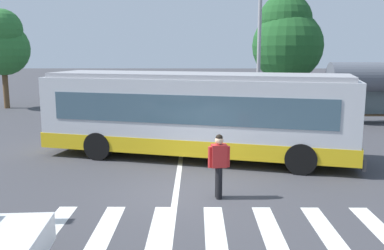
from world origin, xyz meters
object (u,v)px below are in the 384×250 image
Objects in this scene: parked_car_silver at (224,100)px; parked_car_white at (264,99)px; parked_car_charcoal at (99,99)px; background_tree_right at (287,38)px; pedestrian_crossing_street at (219,162)px; parked_car_black at (138,99)px; city_transit_bus at (196,115)px; twin_arm_street_lamp at (260,15)px; background_tree_left at (2,43)px; bus_stop_shelter at (373,78)px; parked_car_blue at (183,98)px.

parked_car_white is at bearing 11.54° from parked_car_silver.
parked_car_silver is at bearing -1.92° from parked_car_charcoal.
parked_car_white is at bearing -122.34° from background_tree_right.
pedestrian_crossing_street is 16.81m from parked_car_white.
parked_car_black is 11.38m from background_tree_right.
city_transit_bus is at bearing 98.18° from pedestrian_crossing_street.
twin_arm_street_lamp reaches higher than city_transit_bus.
twin_arm_street_lamp is at bearing -104.02° from parked_car_white.
background_tree_left is (-13.33, 17.17, 3.34)m from pedestrian_crossing_street.
parked_car_silver is (1.17, 15.83, -0.20)m from pedestrian_crossing_street.
bus_stop_shelter is (13.04, -4.58, 1.65)m from parked_car_black.
bus_stop_shelter is 0.59× the size of background_tree_right.
bus_stop_shelter is 6.82m from twin_arm_street_lamp.
parked_car_charcoal and parked_car_blue have the same top height.
bus_stop_shelter is at bearing -44.86° from parked_car_white.
city_transit_bus is 1.47× the size of background_tree_right.
parked_car_black is 0.71× the size of background_tree_left.
background_tree_right is (12.63, 3.40, 3.92)m from parked_car_charcoal.
parked_car_blue is at bearing 5.14° from parked_car_charcoal.
city_transit_bus reaches higher than parked_car_blue.
parked_car_white is 0.99× the size of bus_stop_shelter.
pedestrian_crossing_street is 20.67m from background_tree_right.
parked_car_blue is 0.71× the size of background_tree_left.
parked_car_black is 2.91m from parked_car_blue.
twin_arm_street_lamp is 1.20× the size of background_tree_right.
parked_car_charcoal is at bearing -9.37° from background_tree_left.
parked_car_white is 6.60m from twin_arm_street_lamp.
twin_arm_street_lamp reaches higher than background_tree_left.
parked_car_blue is at bearing 177.74° from parked_car_white.
background_tree_right is (4.63, 3.66, 3.92)m from parked_car_silver.
parked_car_blue is 2.74m from parked_car_silver.
city_transit_bus is 13.45m from parked_car_charcoal.
parked_car_silver is 2.71m from parked_car_white.
parked_car_charcoal is at bearing 112.99° from pedestrian_crossing_street.
parked_car_blue is at bearing -2.85° from background_tree_left.
pedestrian_crossing_street is 0.37× the size of parked_car_blue.
twin_arm_street_lamp reaches higher than parked_car_silver.
pedestrian_crossing_street is at bearing -94.24° from parked_car_silver.
parked_car_white is at bearing 75.98° from twin_arm_street_lamp.
background_tree_left is (-11.86, 0.59, 3.55)m from parked_car_blue.
bus_stop_shelter reaches higher than parked_car_silver.
bus_stop_shelter is at bearing -5.88° from twin_arm_street_lamp.
background_tree_left is (-17.15, 0.80, 3.55)m from parked_car_white.
parked_car_charcoal is 0.71× the size of background_tree_left.
parked_car_blue is at bearing 95.05° from pedestrian_crossing_street.
bus_stop_shelter is at bearing -16.44° from parked_car_charcoal.
background_tree_right is at bearing 110.00° from bus_stop_shelter.
bus_stop_shelter is 22.83m from background_tree_left.
parked_car_charcoal is 11.50m from twin_arm_street_lamp.
city_transit_bus is 11.86m from bus_stop_shelter.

